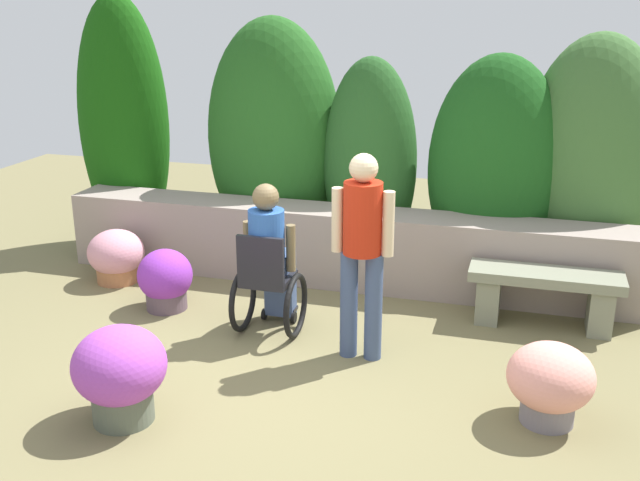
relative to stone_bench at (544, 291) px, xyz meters
The scene contains 10 objects.
ground_plane 2.54m from the stone_bench, 140.96° to the right, with size 13.61×13.61×0.00m, color olive.
stone_retaining_wall 2.03m from the stone_bench, 165.18° to the left, with size 5.80×0.52×0.76m, color gray.
hedge_backdrop 2.37m from the stone_bench, 147.06° to the left, with size 6.21×1.12×2.82m.
stone_bench is the anchor object (origin of this frame).
person_in_wheelchair 2.41m from the stone_bench, 161.08° to the right, with size 0.53×0.66×1.33m.
person_standing_companion 1.85m from the stone_bench, 144.12° to the right, with size 0.49×0.30×1.67m.
flower_pot_purple_near 3.65m from the stone_bench, 138.99° to the right, with size 0.64×0.64×0.69m.
flower_pot_terracotta_by_wall 3.41m from the stone_bench, behind, with size 0.51×0.51×0.57m.
flower_pot_red_accent 1.61m from the stone_bench, 88.56° to the right, with size 0.59×0.59×0.57m.
flower_pot_small_foreground 4.16m from the stone_bench, behind, with size 0.57×0.57×0.54m.
Camera 1 is at (1.74, -4.74, 2.79)m, focal length 41.76 mm.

